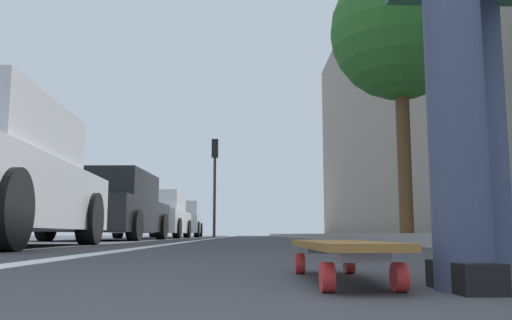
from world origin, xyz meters
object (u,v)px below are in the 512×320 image
object	(u,v)px
skateboard	(340,249)
parked_car_end	(178,220)
parked_car_far	(155,216)
traffic_light	(215,169)
parked_car_mid	(110,208)
street_tree_mid	(400,33)

from	to	relation	value
skateboard	parked_car_end	xyz separation A→B (m)	(21.98, 3.25, 0.62)
parked_car_end	skateboard	bearing A→B (deg)	-171.58
parked_car_far	parked_car_end	bearing A→B (deg)	0.26
skateboard	traffic_light	xyz separation A→B (m)	(22.02, 1.69, 2.84)
skateboard	parked_car_mid	size ratio (longest dim) A/B	0.19
parked_car_end	parked_car_far	bearing A→B (deg)	-179.74
parked_car_far	street_tree_mid	xyz separation A→B (m)	(-7.32, -5.96, 3.39)
skateboard	traffic_light	world-z (taller)	traffic_light
parked_car_mid	parked_car_end	size ratio (longest dim) A/B	1.05
street_tree_mid	skateboard	bearing A→B (deg)	162.58
parked_car_end	street_tree_mid	size ratio (longest dim) A/B	0.79
parked_car_far	traffic_light	xyz separation A→B (m)	(5.98, -1.53, 2.23)
skateboard	traffic_light	distance (m)	22.27
traffic_light	parked_car_far	bearing A→B (deg)	165.64
parked_car_far	parked_car_end	size ratio (longest dim) A/B	0.97
traffic_light	parked_car_mid	bearing A→B (deg)	172.26
skateboard	parked_car_mid	xyz separation A→B (m)	(10.44, 3.27, 0.61)
parked_car_mid	street_tree_mid	distance (m)	7.10
skateboard	street_tree_mid	size ratio (longest dim) A/B	0.15
parked_car_mid	traffic_light	distance (m)	11.90
skateboard	traffic_light	bearing A→B (deg)	4.40
street_tree_mid	parked_car_end	bearing A→B (deg)	24.31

